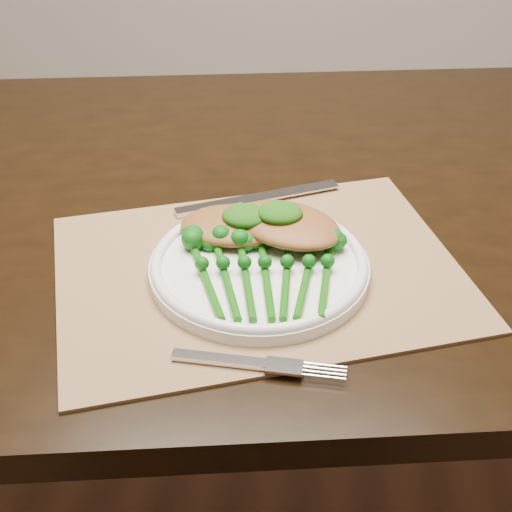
# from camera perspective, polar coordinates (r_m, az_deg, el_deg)

# --- Properties ---
(dining_table) EXTENTS (1.72, 1.13, 0.75)m
(dining_table) POSITION_cam_1_polar(r_m,az_deg,el_deg) (1.24, -1.51, -9.85)
(dining_table) COLOR black
(dining_table) RESTS_ON ground
(placemat) EXTENTS (0.56, 0.48, 0.00)m
(placemat) POSITION_cam_1_polar(r_m,az_deg,el_deg) (0.85, 0.23, -1.18)
(placemat) COLOR #946F4B
(placemat) RESTS_ON dining_table
(dinner_plate) EXTENTS (0.26, 0.26, 0.02)m
(dinner_plate) POSITION_cam_1_polar(r_m,az_deg,el_deg) (0.84, 0.26, -0.73)
(dinner_plate) COLOR white
(dinner_plate) RESTS_ON placemat
(knife) EXTENTS (0.22, 0.11, 0.01)m
(knife) POSITION_cam_1_polar(r_m,az_deg,el_deg) (0.97, -1.10, 4.43)
(knife) COLOR silver
(knife) RESTS_ON placemat
(fork) EXTENTS (0.18, 0.03, 0.01)m
(fork) POSITION_cam_1_polar(r_m,az_deg,el_deg) (0.72, 1.10, -8.71)
(fork) COLOR silver
(fork) RESTS_ON placemat
(chicken_fillet_left) EXTENTS (0.13, 0.09, 0.03)m
(chicken_fillet_left) POSITION_cam_1_polar(r_m,az_deg,el_deg) (0.88, -1.78, 2.48)
(chicken_fillet_left) COLOR brown
(chicken_fillet_left) RESTS_ON dinner_plate
(chicken_fillet_right) EXTENTS (0.17, 0.15, 0.03)m
(chicken_fillet_right) POSITION_cam_1_polar(r_m,az_deg,el_deg) (0.87, 2.55, 2.53)
(chicken_fillet_right) COLOR brown
(chicken_fillet_right) RESTS_ON dinner_plate
(pesto_dollop_left) EXTENTS (0.06, 0.05, 0.02)m
(pesto_dollop_left) POSITION_cam_1_polar(r_m,az_deg,el_deg) (0.87, -0.85, 3.23)
(pesto_dollop_left) COLOR #134309
(pesto_dollop_left) RESTS_ON chicken_fillet_left
(pesto_dollop_right) EXTENTS (0.06, 0.05, 0.02)m
(pesto_dollop_right) POSITION_cam_1_polar(r_m,az_deg,el_deg) (0.86, 1.94, 3.47)
(pesto_dollop_right) COLOR #134309
(pesto_dollop_right) RESTS_ON chicken_fillet_right
(broccolini_bundle) EXTENTS (0.18, 0.19, 0.04)m
(broccolini_bundle) POSITION_cam_1_polar(r_m,az_deg,el_deg) (0.80, 0.83, -1.89)
(broccolini_bundle) COLOR #13550B
(broccolini_bundle) RESTS_ON dinner_plate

